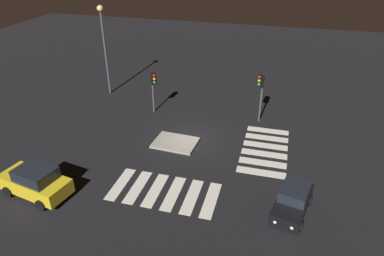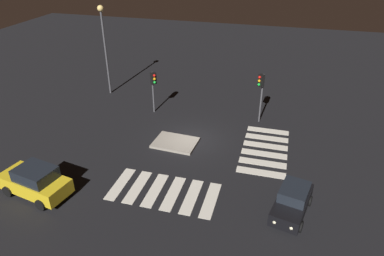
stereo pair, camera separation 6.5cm
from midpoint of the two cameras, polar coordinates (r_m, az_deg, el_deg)
The scene contains 9 objects.
ground_plane at distance 26.34m, azimuth -0.07°, elevation -1.90°, with size 80.00×80.00×0.00m, color black.
traffic_island at distance 25.81m, azimuth -2.82°, elevation -2.42°, with size 3.28×2.54×0.18m.
car_yellow at distance 22.55m, azimuth -24.40°, elevation -8.00°, with size 4.55×2.65×1.89m.
car_black at distance 20.23m, azimuth 16.10°, elevation -11.42°, with size 2.35×3.93×1.62m.
traffic_light_west at distance 29.46m, azimuth -6.44°, elevation 7.39°, with size 0.53×0.54×3.65m.
traffic_light_north at distance 28.07m, azimuth 11.17°, elevation 6.70°, with size 0.53×0.54×4.13m.
street_lamp at distance 33.50m, azimuth -14.39°, elevation 14.40°, with size 0.56×0.56×8.26m.
crosswalk_near at distance 21.37m, azimuth -4.65°, elevation -10.38°, with size 6.45×3.20×0.02m.
crosswalk_side at distance 25.66m, azimuth 11.78°, elevation -3.49°, with size 3.20×6.45×0.02m.
Camera 1 is at (5.93, -21.81, 13.54)m, focal length 32.51 mm.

